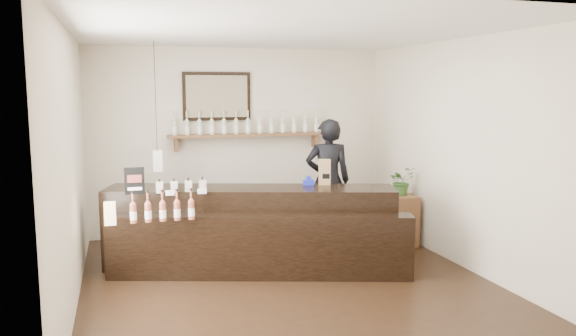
# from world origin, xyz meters

# --- Properties ---
(ground) EXTENTS (5.00, 5.00, 0.00)m
(ground) POSITION_xyz_m (0.00, 0.00, 0.00)
(ground) COLOR black
(ground) RESTS_ON ground
(room_shell) EXTENTS (5.00, 5.00, 5.00)m
(room_shell) POSITION_xyz_m (0.00, 0.00, 1.70)
(room_shell) COLOR beige
(room_shell) RESTS_ON ground
(back_wall_decor) EXTENTS (2.66, 0.96, 1.69)m
(back_wall_decor) POSITION_xyz_m (-0.14, 2.37, 1.75)
(back_wall_decor) COLOR brown
(back_wall_decor) RESTS_ON ground
(counter) EXTENTS (3.56, 1.97, 1.15)m
(counter) POSITION_xyz_m (-0.26, 0.57, 0.46)
(counter) COLOR black
(counter) RESTS_ON ground
(promo_sign) EXTENTS (0.22, 0.03, 0.31)m
(promo_sign) POSITION_xyz_m (-1.62, 0.64, 1.14)
(promo_sign) COLOR black
(promo_sign) RESTS_ON counter
(paper_bag) EXTENTS (0.17, 0.15, 0.32)m
(paper_bag) POSITION_xyz_m (0.69, 0.64, 1.15)
(paper_bag) COLOR olive
(paper_bag) RESTS_ON counter
(tape_dispenser) EXTENTS (0.15, 0.09, 0.12)m
(tape_dispenser) POSITION_xyz_m (0.49, 0.66, 1.03)
(tape_dispenser) COLOR #16229F
(tape_dispenser) RESTS_ON counter
(side_cabinet) EXTENTS (0.36, 0.49, 0.71)m
(side_cabinet) POSITION_xyz_m (2.00, 1.05, 0.35)
(side_cabinet) COLOR brown
(side_cabinet) RESTS_ON ground
(potted_plant) EXTENTS (0.40, 0.36, 0.40)m
(potted_plant) POSITION_xyz_m (2.00, 1.05, 0.91)
(potted_plant) COLOR #325D25
(potted_plant) RESTS_ON side_cabinet
(shopkeeper) EXTENTS (0.83, 0.65, 2.00)m
(shopkeeper) POSITION_xyz_m (1.09, 1.55, 1.00)
(shopkeeper) COLOR black
(shopkeeper) RESTS_ON ground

